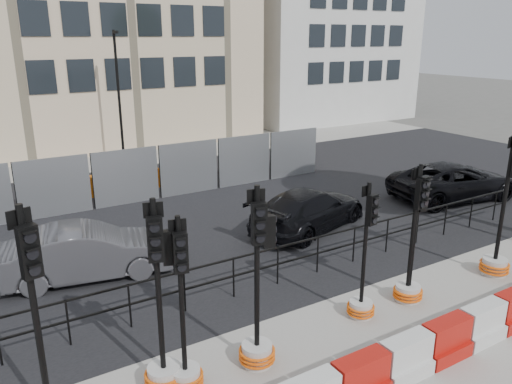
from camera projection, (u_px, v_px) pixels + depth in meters
ground at (307, 307)px, 11.05m from camera, size 120.00×120.00×0.00m
sidewalk_near at (412, 383)px, 8.60m from camera, size 40.00×6.00×0.02m
road at (182, 214)px, 16.75m from camera, size 40.00×14.00×0.03m
sidewalk_far at (108, 160)px, 24.09m from camera, size 40.00×4.00×0.02m
building_white at (316, 2)px, 35.01m from camera, size 12.00×9.06×16.00m
kerb_railing at (278, 259)px, 11.82m from camera, size 18.00×0.04×1.00m
heras_fencing at (140, 178)px, 18.52m from camera, size 14.33×1.72×2.00m
lamp_post_far at (119, 94)px, 22.55m from camera, size 0.12×0.56×6.00m
barrier_row at (405, 360)px, 8.66m from camera, size 15.70×0.50×0.80m
traffic_signal_a at (46, 384)px, 7.48m from camera, size 0.71×0.71×3.59m
traffic_signal_b at (163, 347)px, 8.26m from camera, size 0.67×0.67×3.40m
traffic_signal_c at (185, 355)px, 8.31m from camera, size 0.61×0.61×3.12m
traffic_signal_d at (258, 325)px, 8.87m from camera, size 0.67×0.67×3.42m
traffic_signal_e at (362, 291)px, 10.48m from camera, size 0.59×0.59×2.99m
traffic_signal_f at (410, 271)px, 11.08m from camera, size 0.62×0.62×3.15m
traffic_signal_g at (411, 274)px, 11.11m from camera, size 0.63×0.63×3.19m
traffic_signal_h at (498, 247)px, 12.32m from camera, size 0.71×0.71×3.60m
car_b at (88, 252)px, 12.22m from camera, size 2.87×4.58×1.34m
car_c at (309, 209)px, 15.33m from camera, size 4.37×5.47×1.28m
car_d at (454, 181)px, 18.19m from camera, size 3.80×5.57×1.35m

